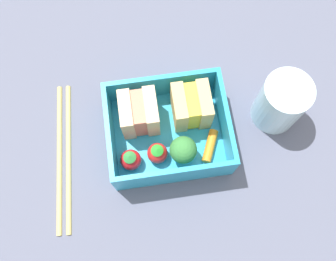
{
  "coord_description": "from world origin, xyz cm",
  "views": [
    {
      "loc": [
        -2.19,
        -15.04,
        49.38
      ],
      "look_at": [
        0.0,
        0.0,
        2.7
      ],
      "focal_mm": 40.0,
      "sensor_mm": 36.0,
      "label": 1
    }
  ],
  "objects_px": {
    "sandwich_center_left": "(191,106)",
    "strawberry_far_left": "(131,160)",
    "strawberry_left": "(157,153)",
    "broccoli_floret": "(183,150)",
    "carrot_stick_far_left": "(210,146)",
    "sandwich_left": "(139,113)",
    "chopstick_pair": "(63,156)",
    "drinking_glass": "(281,103)"
  },
  "relations": [
    {
      "from": "strawberry_left",
      "to": "broccoli_floret",
      "type": "bearing_deg",
      "value": -6.78
    },
    {
      "from": "sandwich_left",
      "to": "strawberry_far_left",
      "type": "xyz_separation_m",
      "value": [
        -0.02,
        -0.06,
        -0.01
      ]
    },
    {
      "from": "sandwich_center_left",
      "to": "broccoli_floret",
      "type": "bearing_deg",
      "value": -108.87
    },
    {
      "from": "sandwich_left",
      "to": "strawberry_left",
      "type": "relative_size",
      "value": 1.63
    },
    {
      "from": "chopstick_pair",
      "to": "sandwich_center_left",
      "type": "bearing_deg",
      "value": 10.48
    },
    {
      "from": "sandwich_left",
      "to": "strawberry_far_left",
      "type": "distance_m",
      "value": 0.06
    },
    {
      "from": "strawberry_far_left",
      "to": "strawberry_left",
      "type": "distance_m",
      "value": 0.04
    },
    {
      "from": "strawberry_left",
      "to": "broccoli_floret",
      "type": "distance_m",
      "value": 0.03
    },
    {
      "from": "carrot_stick_far_left",
      "to": "strawberry_far_left",
      "type": "bearing_deg",
      "value": -177.05
    },
    {
      "from": "sandwich_center_left",
      "to": "carrot_stick_far_left",
      "type": "relative_size",
      "value": 1.22
    },
    {
      "from": "strawberry_left",
      "to": "drinking_glass",
      "type": "relative_size",
      "value": 0.41
    },
    {
      "from": "sandwich_left",
      "to": "strawberry_left",
      "type": "height_order",
      "value": "sandwich_left"
    },
    {
      "from": "broccoli_floret",
      "to": "drinking_glass",
      "type": "xyz_separation_m",
      "value": [
        0.14,
        0.04,
        0.0
      ]
    },
    {
      "from": "sandwich_center_left",
      "to": "drinking_glass",
      "type": "bearing_deg",
      "value": -6.07
    },
    {
      "from": "sandwich_left",
      "to": "sandwich_center_left",
      "type": "distance_m",
      "value": 0.07
    },
    {
      "from": "broccoli_floret",
      "to": "drinking_glass",
      "type": "distance_m",
      "value": 0.14
    },
    {
      "from": "sandwich_center_left",
      "to": "broccoli_floret",
      "type": "height_order",
      "value": "sandwich_center_left"
    },
    {
      "from": "sandwich_left",
      "to": "sandwich_center_left",
      "type": "bearing_deg",
      "value": 0.0
    },
    {
      "from": "broccoli_floret",
      "to": "strawberry_left",
      "type": "bearing_deg",
      "value": 173.22
    },
    {
      "from": "chopstick_pair",
      "to": "sandwich_left",
      "type": "bearing_deg",
      "value": 16.72
    },
    {
      "from": "sandwich_center_left",
      "to": "strawberry_far_left",
      "type": "relative_size",
      "value": 1.62
    },
    {
      "from": "strawberry_left",
      "to": "carrot_stick_far_left",
      "type": "bearing_deg",
      "value": 1.26
    },
    {
      "from": "sandwich_center_left",
      "to": "carrot_stick_far_left",
      "type": "xyz_separation_m",
      "value": [
        0.02,
        -0.05,
        -0.02
      ]
    },
    {
      "from": "strawberry_far_left",
      "to": "strawberry_left",
      "type": "xyz_separation_m",
      "value": [
        0.04,
        0.0,
        -0.0
      ]
    },
    {
      "from": "chopstick_pair",
      "to": "drinking_glass",
      "type": "distance_m",
      "value": 0.3
    },
    {
      "from": "strawberry_far_left",
      "to": "chopstick_pair",
      "type": "relative_size",
      "value": 0.16
    },
    {
      "from": "sandwich_center_left",
      "to": "carrot_stick_far_left",
      "type": "bearing_deg",
      "value": -70.6
    },
    {
      "from": "sandwich_center_left",
      "to": "strawberry_left",
      "type": "bearing_deg",
      "value": -134.46
    },
    {
      "from": "strawberry_far_left",
      "to": "carrot_stick_far_left",
      "type": "xyz_separation_m",
      "value": [
        0.11,
        0.01,
        -0.01
      ]
    },
    {
      "from": "strawberry_far_left",
      "to": "carrot_stick_far_left",
      "type": "bearing_deg",
      "value": 2.95
    },
    {
      "from": "strawberry_left",
      "to": "sandwich_left",
      "type": "bearing_deg",
      "value": 107.09
    },
    {
      "from": "sandwich_center_left",
      "to": "broccoli_floret",
      "type": "xyz_separation_m",
      "value": [
        -0.02,
        -0.06,
        -0.0
      ]
    },
    {
      "from": "strawberry_left",
      "to": "broccoli_floret",
      "type": "relative_size",
      "value": 0.74
    },
    {
      "from": "carrot_stick_far_left",
      "to": "broccoli_floret",
      "type": "bearing_deg",
      "value": -171.8
    },
    {
      "from": "strawberry_far_left",
      "to": "strawberry_left",
      "type": "bearing_deg",
      "value": 6.31
    },
    {
      "from": "sandwich_center_left",
      "to": "strawberry_left",
      "type": "xyz_separation_m",
      "value": [
        -0.05,
        -0.05,
        -0.01
      ]
    },
    {
      "from": "chopstick_pair",
      "to": "strawberry_left",
      "type": "bearing_deg",
      "value": -9.08
    },
    {
      "from": "drinking_glass",
      "to": "broccoli_floret",
      "type": "bearing_deg",
      "value": -161.88
    },
    {
      "from": "sandwich_left",
      "to": "broccoli_floret",
      "type": "height_order",
      "value": "sandwich_left"
    },
    {
      "from": "broccoli_floret",
      "to": "carrot_stick_far_left",
      "type": "height_order",
      "value": "broccoli_floret"
    },
    {
      "from": "carrot_stick_far_left",
      "to": "sandwich_center_left",
      "type": "bearing_deg",
      "value": 109.4
    },
    {
      "from": "sandwich_center_left",
      "to": "broccoli_floret",
      "type": "relative_size",
      "value": 1.21
    }
  ]
}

